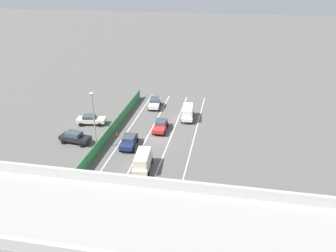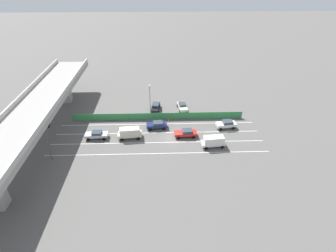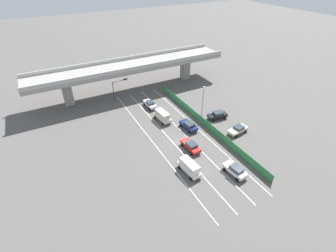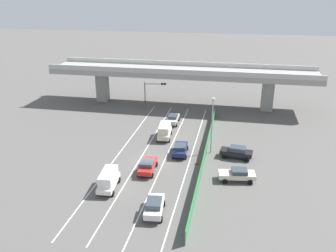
# 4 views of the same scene
# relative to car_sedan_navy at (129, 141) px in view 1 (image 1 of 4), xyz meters

# --- Properties ---
(ground_plane) EXTENTS (300.00, 300.00, 0.00)m
(ground_plane) POSITION_rel_car_sedan_navy_xyz_m (-3.53, -3.38, -0.88)
(ground_plane) COLOR #565451
(lane_line_left_edge) EXTENTS (0.14, 42.42, 0.01)m
(lane_line_left_edge) POSITION_rel_car_sedan_navy_xyz_m (-8.69, -0.17, -0.88)
(lane_line_left_edge) COLOR silver
(lane_line_left_edge) RESTS_ON ground
(lane_line_mid_left) EXTENTS (0.14, 42.42, 0.01)m
(lane_line_mid_left) POSITION_rel_car_sedan_navy_xyz_m (-5.25, -0.17, -0.88)
(lane_line_mid_left) COLOR silver
(lane_line_mid_left) RESTS_ON ground
(lane_line_mid_right) EXTENTS (0.14, 42.42, 0.01)m
(lane_line_mid_right) POSITION_rel_car_sedan_navy_xyz_m (-1.81, -0.17, -0.88)
(lane_line_mid_right) COLOR silver
(lane_line_mid_right) RESTS_ON ground
(lane_line_right_edge) EXTENTS (0.14, 42.42, 0.01)m
(lane_line_right_edge) POSITION_rel_car_sedan_navy_xyz_m (1.63, -0.17, -0.88)
(lane_line_right_edge) COLOR silver
(lane_line_right_edge) RESTS_ON ground
(elevated_overpass) EXTENTS (52.13, 8.30, 8.11)m
(elevated_overpass) POSITION_rel_car_sedan_navy_xyz_m (-3.53, 23.04, 5.48)
(elevated_overpass) COLOR gray
(elevated_overpass) RESTS_ON ground
(green_fence) EXTENTS (0.10, 38.52, 1.64)m
(green_fence) POSITION_rel_car_sedan_navy_xyz_m (3.63, -0.17, -0.06)
(green_fence) COLOR #338447
(green_fence) RESTS_ON ground
(car_sedan_navy) EXTENTS (2.31, 4.52, 1.54)m
(car_sedan_navy) POSITION_rel_car_sedan_navy_xyz_m (0.00, 0.00, 0.00)
(car_sedan_navy) COLOR navy
(car_sedan_navy) RESTS_ON ground
(car_sedan_red) EXTENTS (2.15, 4.64, 1.58)m
(car_sedan_red) POSITION_rel_car_sedan_navy_xyz_m (-3.29, -5.94, -0.00)
(car_sedan_red) COLOR red
(car_sedan_red) RESTS_ON ground
(car_sedan_silver) EXTENTS (2.02, 4.56, 1.55)m
(car_sedan_silver) POSITION_rel_car_sedan_navy_xyz_m (-3.31, 12.25, -0.01)
(car_sedan_silver) COLOR #B7BABC
(car_sedan_silver) RESTS_ON ground
(car_hatchback_white) EXTENTS (2.37, 4.38, 1.71)m
(car_hatchback_white) POSITION_rel_car_sedan_navy_xyz_m (-0.32, -14.93, 0.07)
(car_hatchback_white) COLOR silver
(car_hatchback_white) RESTS_ON ground
(car_van_white) EXTENTS (2.33, 4.82, 2.23)m
(car_van_white) POSITION_rel_car_sedan_navy_xyz_m (-6.79, -10.97, 0.38)
(car_van_white) COLOR silver
(car_van_white) RESTS_ON ground
(car_van_cream) EXTENTS (2.37, 4.95, 2.26)m
(car_van_cream) POSITION_rel_car_sedan_navy_xyz_m (-3.42, 5.50, 0.39)
(car_van_cream) COLOR beige
(car_van_cream) RESTS_ON ground
(parked_sedan_cream) EXTENTS (4.65, 2.52, 1.55)m
(parked_sedan_cream) POSITION_rel_car_sedan_navy_xyz_m (8.11, -6.08, -0.01)
(parked_sedan_cream) COLOR beige
(parked_sedan_cream) RESTS_ON ground
(parked_sedan_dark) EXTENTS (4.60, 2.43, 1.69)m
(parked_sedan_dark) POSITION_rel_car_sedan_navy_xyz_m (7.90, 0.40, 0.06)
(parked_sedan_dark) COLOR black
(parked_sedan_dark) RESTS_ON ground
(traffic_light) EXTENTS (4.12, 0.92, 5.41)m
(traffic_light) POSITION_rel_car_sedan_navy_xyz_m (-8.57, 19.18, 3.00)
(traffic_light) COLOR #47474C
(traffic_light) RESTS_ON ground
(street_lamp) EXTENTS (0.60, 0.36, 8.26)m
(street_lamp) POSITION_rel_car_sedan_navy_xyz_m (4.23, 1.47, 4.04)
(street_lamp) COLOR gray
(street_lamp) RESTS_ON ground
(traffic_cone) EXTENTS (0.47, 0.47, 0.70)m
(traffic_cone) POSITION_rel_car_sedan_navy_xyz_m (2.70, -2.60, -0.55)
(traffic_cone) COLOR orange
(traffic_cone) RESTS_ON ground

